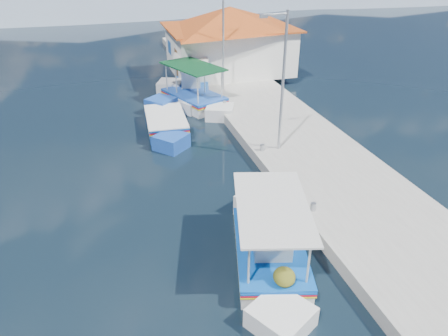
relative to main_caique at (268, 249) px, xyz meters
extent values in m
plane|color=black|center=(-1.55, 4.46, -0.45)|extent=(160.00, 160.00, 0.00)
cube|color=#AAA89F|center=(4.35, 10.46, -0.20)|extent=(5.00, 44.00, 0.50)
cylinder|color=#A5A8AD|center=(2.25, 1.46, 0.20)|extent=(0.20, 0.20, 0.30)
cylinder|color=#A5A8AD|center=(2.25, 6.46, 0.20)|extent=(0.20, 0.20, 0.30)
cylinder|color=#A5A8AD|center=(2.25, 12.46, 0.20)|extent=(0.20, 0.20, 0.30)
cylinder|color=#A5A8AD|center=(2.25, 18.46, 0.20)|extent=(0.20, 0.20, 0.30)
cube|color=white|center=(0.02, -0.07, -0.25)|extent=(2.94, 4.31, 0.86)
cube|color=white|center=(-0.66, 2.45, -0.14)|extent=(1.96, 1.96, 0.95)
cube|color=white|center=(0.67, -2.51, -0.25)|extent=(1.91, 1.91, 0.82)
cube|color=#0C4BA7|center=(0.02, -0.07, 0.15)|extent=(3.03, 4.44, 0.05)
cube|color=red|center=(0.02, -0.07, 0.07)|extent=(3.03, 4.44, 0.05)
cube|color=yellow|center=(0.02, -0.07, 0.01)|extent=(3.03, 4.44, 0.04)
cube|color=#0C4BA7|center=(0.02, -0.07, 0.21)|extent=(3.04, 4.41, 0.05)
cube|color=brown|center=(0.02, -0.07, 0.18)|extent=(2.77, 4.20, 0.05)
cube|color=white|center=(0.09, -0.33, 0.68)|extent=(1.36, 1.42, 1.00)
cube|color=silver|center=(0.09, -0.33, 1.20)|extent=(1.48, 1.53, 0.05)
cylinder|color=beige|center=(-1.18, 1.32, 0.91)|extent=(0.06, 0.06, 1.45)
cylinder|color=beige|center=(0.36, 1.73, 0.91)|extent=(0.06, 0.06, 1.45)
cylinder|color=beige|center=(-0.33, -1.87, 0.91)|extent=(0.06, 0.06, 1.45)
cylinder|color=beige|center=(1.21, -1.46, 0.91)|extent=(0.06, 0.06, 1.45)
cube|color=silver|center=(0.02, -0.07, 1.63)|extent=(3.04, 4.34, 0.06)
ellipsoid|color=#4C5516|center=(-0.66, 1.06, 0.44)|extent=(0.69, 0.76, 0.52)
ellipsoid|color=#4C5516|center=(-0.17, 1.66, 0.40)|extent=(0.58, 0.64, 0.43)
ellipsoid|color=#4C5516|center=(0.61, -1.60, 0.41)|extent=(0.62, 0.68, 0.46)
sphere|color=red|center=(0.75, 0.69, 0.86)|extent=(0.36, 0.36, 0.36)
cube|color=white|center=(0.89, 14.36, -0.22)|extent=(3.41, 4.41, 1.00)
cube|color=white|center=(1.87, 16.80, -0.09)|extent=(1.98, 1.98, 1.10)
cube|color=white|center=(-0.06, 12.00, -0.22)|extent=(1.93, 1.93, 0.95)
cube|color=#0C4BA7|center=(0.89, 14.36, 0.24)|extent=(3.52, 4.55, 0.06)
cube|color=red|center=(0.89, 14.36, 0.16)|extent=(3.52, 4.55, 0.05)
cube|color=yellow|center=(0.89, 14.36, 0.08)|extent=(3.52, 4.55, 0.04)
cube|color=#1C4CAD|center=(0.89, 14.36, 0.32)|extent=(3.52, 4.52, 0.05)
cube|color=brown|center=(0.89, 14.36, 0.28)|extent=(3.23, 4.28, 0.05)
cylinder|color=beige|center=(0.73, 16.20, 1.13)|extent=(0.07, 0.07, 1.68)
cylinder|color=beige|center=(2.28, 15.57, 1.13)|extent=(0.07, 0.07, 1.68)
cylinder|color=beige|center=(-0.51, 13.15, 1.13)|extent=(0.07, 0.07, 1.68)
cylinder|color=beige|center=(1.05, 12.52, 1.13)|extent=(0.07, 0.07, 1.68)
cube|color=#0C3D1F|center=(0.89, 14.36, 1.97)|extent=(3.51, 4.45, 0.07)
cube|color=#1C4CAD|center=(-1.34, 11.20, -0.22)|extent=(2.13, 3.74, 1.01)
cube|color=#1C4CAD|center=(-1.48, 13.62, -0.09)|extent=(1.95, 1.95, 1.12)
cube|color=#1C4CAD|center=(-1.20, 8.85, -0.22)|extent=(1.89, 1.89, 0.96)
cube|color=#0C4BA7|center=(-1.34, 11.20, 0.25)|extent=(2.19, 3.85, 0.06)
cube|color=red|center=(-1.34, 11.20, 0.17)|extent=(2.19, 3.85, 0.05)
cube|color=yellow|center=(-1.34, 11.20, 0.09)|extent=(2.19, 3.85, 0.04)
cube|color=white|center=(-1.34, 11.20, 0.33)|extent=(2.21, 3.81, 0.05)
cube|color=brown|center=(-1.34, 11.20, 0.29)|extent=(1.97, 3.66, 0.05)
cube|color=white|center=(1.14, 16.18, -0.23)|extent=(2.97, 4.40, 0.95)
cube|color=white|center=(0.52, 18.80, -0.11)|extent=(2.08, 2.08, 1.05)
cube|color=white|center=(1.74, 13.65, -0.23)|extent=(2.02, 2.02, 0.90)
cube|color=#0C4BA7|center=(1.14, 16.18, 0.21)|extent=(3.06, 4.53, 0.06)
cube|color=red|center=(1.14, 16.18, 0.13)|extent=(3.06, 4.53, 0.05)
cube|color=yellow|center=(1.14, 16.18, 0.06)|extent=(3.06, 4.53, 0.04)
cube|color=#0C4BA7|center=(1.14, 16.18, 0.28)|extent=(3.07, 4.50, 0.05)
cube|color=brown|center=(1.14, 16.18, 0.25)|extent=(2.79, 4.29, 0.05)
cube|color=white|center=(1.21, 15.89, 0.80)|extent=(1.42, 1.53, 1.10)
cube|color=silver|center=(1.21, 15.89, 1.37)|extent=(1.55, 1.65, 0.06)
cylinder|color=beige|center=(-0.07, 17.64, 1.05)|extent=(0.07, 0.07, 1.60)
cylinder|color=beige|center=(1.57, 18.02, 1.05)|extent=(0.07, 0.07, 1.60)
cylinder|color=beige|center=(0.71, 14.34, 1.05)|extent=(0.07, 0.07, 1.60)
cylinder|color=beige|center=(2.35, 14.73, 1.05)|extent=(0.07, 0.07, 1.60)
cube|color=silver|center=(1.14, 16.18, 1.85)|extent=(3.07, 4.43, 0.07)
cube|color=white|center=(4.65, 19.46, 1.55)|extent=(8.00, 6.00, 3.00)
cube|color=#B44819|center=(4.65, 19.46, 3.10)|extent=(8.64, 6.48, 0.10)
pyramid|color=#B44819|center=(4.65, 19.46, 3.75)|extent=(10.49, 10.49, 1.40)
cube|color=brown|center=(0.67, 18.46, 1.05)|extent=(0.06, 1.00, 2.00)
cube|color=#0C4BA7|center=(0.67, 20.96, 1.65)|extent=(0.06, 1.20, 0.90)
cylinder|color=#A5A8AD|center=(3.05, 6.46, 3.05)|extent=(0.12, 0.12, 6.00)
cylinder|color=#A5A8AD|center=(2.55, 6.46, 5.90)|extent=(1.00, 0.08, 0.08)
cube|color=#A5A8AD|center=(2.05, 6.46, 5.85)|extent=(0.30, 0.14, 0.14)
cylinder|color=#A5A8AD|center=(3.05, 15.46, 3.05)|extent=(0.12, 0.12, 6.00)
camera|label=1|loc=(-4.24, -9.55, 8.47)|focal=33.95mm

